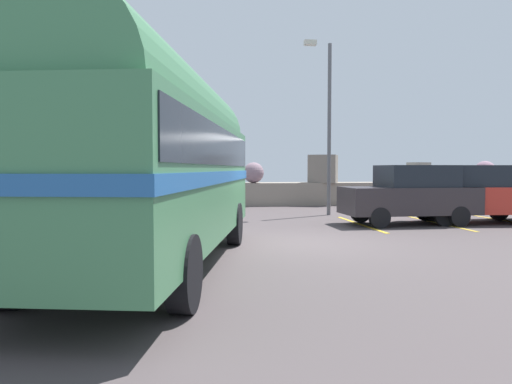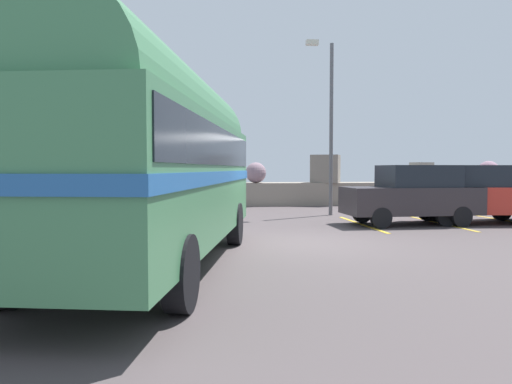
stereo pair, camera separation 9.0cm
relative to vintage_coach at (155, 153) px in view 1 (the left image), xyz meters
name	(u,v)px [view 1 (the left image)]	position (x,y,z in m)	size (l,w,h in m)	color
ground	(300,244)	(3.14, 2.34, -2.04)	(32.00, 26.00, 0.02)	#494042
breakwater	(247,191)	(3.18, 14.11, -1.36)	(31.36, 2.07, 2.44)	gray
vintage_coach	(155,153)	(0.00, 0.00, 0.00)	(4.09, 8.89, 3.70)	black
parked_car_nearest	(410,194)	(7.39, 5.58, -1.08)	(4.14, 1.81, 1.86)	black
parked_car_middle	(476,194)	(9.65, 5.68, -1.08)	(4.24, 2.07, 1.86)	black
lamp_post	(327,119)	(5.61, 8.85, 1.58)	(1.13, 0.57, 6.43)	#5B5B60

